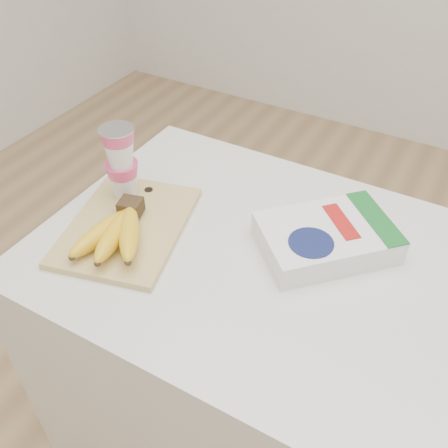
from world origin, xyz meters
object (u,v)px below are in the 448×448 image
table (272,370)px  bananas (116,231)px  yogurt_stack (121,161)px  cereal_box (326,238)px  cutting_board (128,226)px

table → bananas: bananas is taller
yogurt_stack → table: bearing=-0.5°
bananas → yogurt_stack: yogurt_stack is taller
table → cereal_box: 0.43m
cutting_board → yogurt_stack: bearing=114.5°
bananas → yogurt_stack: (-0.08, 0.13, 0.07)m
table → cereal_box: cereal_box is taller
cutting_board → yogurt_stack: (-0.06, 0.08, 0.10)m
table → yogurt_stack: 0.64m
yogurt_stack → cereal_box: (0.46, 0.08, -0.08)m
bananas → cereal_box: (0.38, 0.21, -0.01)m
bananas → yogurt_stack: bearing=121.3°
cutting_board → bananas: size_ratio=1.51×
table → yogurt_stack: yogurt_stack is taller
table → yogurt_stack: size_ratio=5.84×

